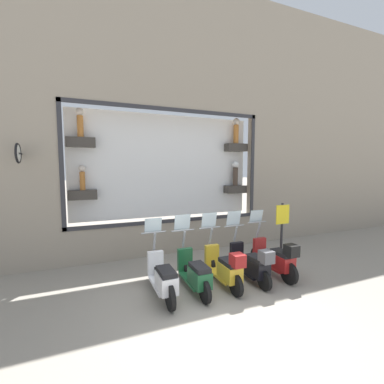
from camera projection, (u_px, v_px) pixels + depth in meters
The scene contains 8 objects.
ground_plane at pixel (220, 304), 5.36m from camera, with size 120.00×120.00×0.00m, color gray.
building_facade at pixel (168, 117), 8.27m from camera, with size 1.18×36.00×8.74m.
scooter_red_0 at pixel (276, 258), 6.67m from camera, with size 1.81×0.61×1.63m.
scooter_black_1 at pixel (252, 264), 6.38m from camera, with size 1.79×0.60×1.65m.
scooter_yellow_2 at pixel (225, 268), 6.10m from camera, with size 1.80×0.60×1.65m.
scooter_green_3 at pixel (195, 273), 5.88m from camera, with size 1.80×0.60×1.66m.
scooter_white_4 at pixel (163, 278), 5.59m from camera, with size 1.81×0.60×1.62m.
shop_sign_post at pixel (282, 232), 7.43m from camera, with size 0.36×0.45×1.83m.
Camera 1 is at (-4.52, 2.48, 2.84)m, focal length 24.00 mm.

